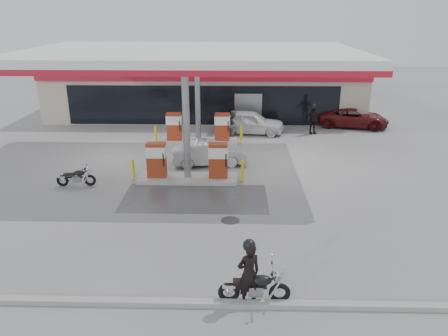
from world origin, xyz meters
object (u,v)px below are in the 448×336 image
Objects in this scene: pump_island_far at (198,131)px; main_motorcycle at (256,288)px; parked_car_left at (141,112)px; parked_car_right at (353,118)px; sedan_white at (250,122)px; biker_walking at (313,120)px; parked_motorcycle at (77,178)px; biker_main at (249,273)px; hatchback_silver at (209,153)px; pump_island_near at (188,166)px; attendant at (233,125)px.

pump_island_far is 2.65× the size of main_motorcycle.
parked_car_right reaches higher than parked_car_left.
sedan_white is 2.41× the size of biker_walking.
parked_car_left is (0.35, 12.42, 0.16)m from parked_motorcycle.
biker_main reaches higher than parked_car_right.
parked_car_right is at bearing -57.48° from hatchback_silver.
hatchback_silver is at bearing -104.79° from biker_main.
pump_island_far is at bearing 131.72° from sedan_white.
sedan_white is (7.92, 8.99, 0.33)m from parked_motorcycle.
parked_car_left is 12.02m from biker_walking.
pump_island_near is at bearing 106.75° from main_motorcycle.
parked_car_right is at bearing 17.81° from biker_walking.
parked_car_right is at bearing 45.00° from pump_island_near.
parked_motorcycle is 0.46× the size of parked_car_left.
parked_car_right is (7.95, 3.00, -0.23)m from attendant.
biker_main is 20.23m from parked_car_right.
parked_motorcycle is at bearing -170.70° from pump_island_near.
parked_car_left reaches higher than parked_motorcycle.
attendant is at bearing -179.74° from biker_walking.
pump_island_near is 6.00m from pump_island_far.
hatchback_silver is 10.84m from parked_car_left.
pump_island_near is 10.79m from biker_walking.
biker_main is (2.53, -14.80, 0.18)m from pump_island_far.
main_motorcycle is at bearing -117.48° from biker_walking.
main_motorcycle is 0.43× the size of parked_car_right.
hatchback_silver is 12.02m from parked_car_right.
sedan_white is at bearing -115.26° from biker_main.
biker_walking reaches higher than main_motorcycle.
attendant is at bearing -111.69° from biker_main.
main_motorcycle is at bearing -178.31° from hatchback_silver.
parked_motorcycle is 12.42m from parked_car_left.
sedan_white is 2.48× the size of attendant.
pump_island_far reaches higher than biker_walking.
attendant is 4.95m from hatchback_silver.
parked_motorcycle is 18.36m from parked_car_right.
pump_island_far is 1.13× the size of parked_car_right.
pump_island_far reaches higher than parked_motorcycle.
parked_car_right reaches higher than main_motorcycle.
parked_motorcycle is 11.99m from sedan_white.
sedan_white is 6.40m from hatchback_silver.
pump_island_far is at bearing 4.78° from hatchback_silver.
pump_island_far is at bearing 90.00° from pump_island_near.
biker_walking is at bearing -93.56° from parked_car_left.
attendant is at bearing -21.87° from hatchback_silver.
pump_island_near is 1.36× the size of parked_car_left.
main_motorcycle is 1.12× the size of parked_motorcycle.
parked_motorcycle is at bearing 142.09° from attendant.
pump_island_near reaches higher than hatchback_silver.
main_motorcycle is at bearing 158.14° from biker_main.
attendant is (2.05, 7.00, 0.15)m from pump_island_near.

